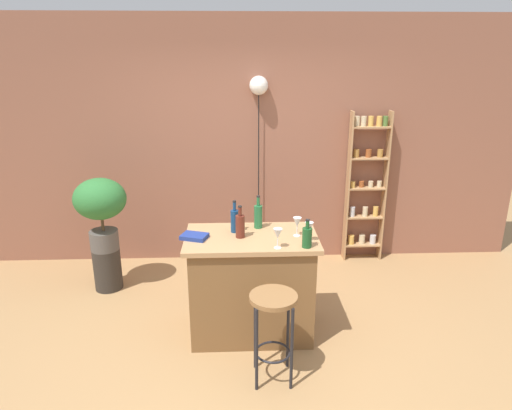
% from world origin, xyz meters
% --- Properties ---
extents(ground, '(12.00, 12.00, 0.00)m').
position_xyz_m(ground, '(0.00, 0.00, 0.00)').
color(ground, '#A37A4C').
extents(back_wall, '(6.40, 0.10, 2.80)m').
position_xyz_m(back_wall, '(0.00, 1.95, 1.40)').
color(back_wall, '#8C5642').
rests_on(back_wall, ground).
extents(kitchen_counter, '(1.12, 0.66, 0.92)m').
position_xyz_m(kitchen_counter, '(0.00, 0.30, 0.46)').
color(kitchen_counter, brown).
rests_on(kitchen_counter, ground).
extents(bar_stool, '(0.35, 0.35, 0.71)m').
position_xyz_m(bar_stool, '(0.14, -0.34, 0.53)').
color(bar_stool, black).
rests_on(bar_stool, ground).
extents(spice_shelf, '(0.45, 0.15, 1.78)m').
position_xyz_m(spice_shelf, '(1.39, 1.81, 0.92)').
color(spice_shelf, tan).
rests_on(spice_shelf, ground).
extents(plant_stool, '(0.29, 0.29, 0.45)m').
position_xyz_m(plant_stool, '(-1.49, 1.16, 0.22)').
color(plant_stool, '#2D2823').
rests_on(plant_stool, ground).
extents(potted_plant, '(0.53, 0.47, 0.76)m').
position_xyz_m(potted_plant, '(-1.49, 1.16, 0.93)').
color(potted_plant, '#514C47').
rests_on(potted_plant, plant_stool).
extents(bottle_vinegar, '(0.07, 0.07, 0.29)m').
position_xyz_m(bottle_vinegar, '(0.07, 0.50, 1.03)').
color(bottle_vinegar, '#236638').
rests_on(bottle_vinegar, kitchen_counter).
extents(bottle_soda_blue, '(0.08, 0.08, 0.28)m').
position_xyz_m(bottle_soda_blue, '(-0.09, 0.29, 1.02)').
color(bottle_soda_blue, '#5B2319').
rests_on(bottle_soda_blue, kitchen_counter).
extents(bottle_spirits_clear, '(0.08, 0.08, 0.23)m').
position_xyz_m(bottle_spirits_clear, '(0.43, 0.06, 1.01)').
color(bottle_spirits_clear, '#194C23').
rests_on(bottle_spirits_clear, kitchen_counter).
extents(bottle_wine_red, '(0.07, 0.07, 0.28)m').
position_xyz_m(bottle_wine_red, '(-0.14, 0.41, 1.02)').
color(bottle_wine_red, navy).
rests_on(bottle_wine_red, kitchen_counter).
extents(wine_glass_left, '(0.07, 0.07, 0.16)m').
position_xyz_m(wine_glass_left, '(0.47, 0.18, 1.04)').
color(wine_glass_left, silver).
rests_on(wine_glass_left, kitchen_counter).
extents(wine_glass_center, '(0.07, 0.07, 0.16)m').
position_xyz_m(wine_glass_center, '(0.38, 0.29, 1.04)').
color(wine_glass_center, silver).
rests_on(wine_glass_center, kitchen_counter).
extents(wine_glass_right, '(0.07, 0.07, 0.16)m').
position_xyz_m(wine_glass_right, '(0.20, 0.05, 1.04)').
color(wine_glass_right, silver).
rests_on(wine_glass_right, kitchen_counter).
extents(cookbook, '(0.25, 0.21, 0.03)m').
position_xyz_m(cookbook, '(-0.47, 0.27, 0.94)').
color(cookbook, navy).
rests_on(cookbook, kitchen_counter).
extents(pendant_globe_light, '(0.21, 0.21, 2.15)m').
position_xyz_m(pendant_globe_light, '(0.13, 1.84, 2.02)').
color(pendant_globe_light, black).
rests_on(pendant_globe_light, ground).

